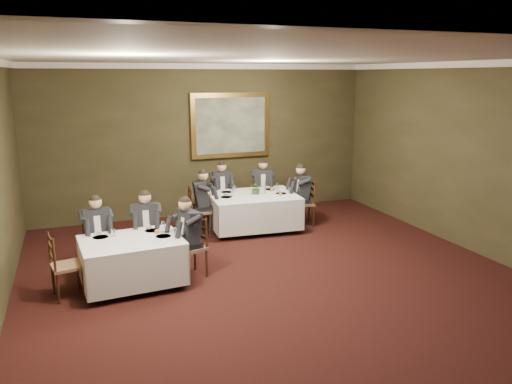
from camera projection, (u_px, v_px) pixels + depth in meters
ground at (294, 297)px, 7.50m from camera, size 10.00×10.00×0.00m
ceiling at (298, 56)px, 6.70m from camera, size 8.00×10.00×0.10m
back_wall at (205, 141)px, 11.66m from camera, size 8.00×0.10×3.50m
right_wall at (510, 166)px, 8.46m from camera, size 0.10×10.00×3.50m
crown_molding at (298, 60)px, 6.71m from camera, size 8.00×10.00×0.12m
table_main at (253, 209)px, 10.69m from camera, size 1.95×1.54×0.67m
table_second at (132, 259)px, 7.80m from camera, size 1.62×1.28×0.67m
chair_main_backleft at (221, 207)px, 11.48m from camera, size 0.46×0.44×1.00m
diner_main_backleft at (221, 197)px, 11.42m from camera, size 0.43×0.50×1.35m
chair_main_backright at (263, 204)px, 11.75m from camera, size 0.55×0.53×1.00m
diner_main_backright at (263, 195)px, 11.69m from camera, size 0.53×0.58×1.35m
chair_main_endleft at (200, 221)px, 10.42m from camera, size 0.46×0.48×1.00m
diner_main_endleft at (200, 210)px, 10.37m from camera, size 0.52×0.45×1.35m
chair_main_endright at (304, 212)px, 11.05m from camera, size 0.50×0.51×1.00m
diner_main_endright at (304, 202)px, 10.99m from camera, size 0.55×0.49×1.35m
chair_sec_backleft at (99, 256)px, 8.36m from camera, size 0.47×0.45×1.00m
diner_sec_backleft at (98, 244)px, 8.30m from camera, size 0.44×0.51×1.35m
chair_sec_backright at (148, 249)px, 8.70m from camera, size 0.49×0.47×1.00m
diner_sec_backright at (147, 237)px, 8.63m from camera, size 0.46×0.53×1.35m
chair_sec_endright at (192, 259)px, 8.23m from camera, size 0.53×0.54×1.00m
diner_sec_endright at (191, 246)px, 8.17m from camera, size 0.57×0.52×1.35m
chair_sec_endleft at (67, 279)px, 7.44m from camera, size 0.50×0.51×1.00m
centerpiece at (256, 187)px, 10.63m from camera, size 0.31×0.28×0.30m
candlestick at (265, 186)px, 10.71m from camera, size 0.06×0.06×0.42m
place_setting_table_main at (228, 190)px, 10.89m from camera, size 0.33×0.31×0.14m
place_setting_table_second at (104, 234)px, 7.88m from camera, size 0.33×0.31×0.14m
painting at (231, 125)px, 11.73m from camera, size 1.91×0.09×1.51m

